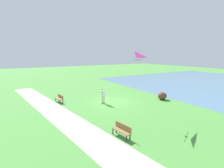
% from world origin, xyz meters
% --- Properties ---
extents(ground_plane, '(120.00, 120.00, 0.00)m').
position_xyz_m(ground_plane, '(0.00, 0.00, 0.00)').
color(ground_plane, '#4C8E3D').
extents(walkway_path, '(7.41, 31.98, 0.02)m').
position_xyz_m(walkway_path, '(6.07, 2.00, 0.01)').
color(walkway_path, '#B7AD99').
rests_on(walkway_path, ground).
extents(person_kite_flyer, '(0.52, 0.62, 1.83)m').
position_xyz_m(person_kite_flyer, '(1.06, -0.15, 1.05)').
color(person_kite_flyer, '#232328').
rests_on(person_kite_flyer, ground).
extents(flying_kite, '(1.93, 4.90, 3.90)m').
position_xyz_m(flying_kite, '(0.36, 4.37, 5.28)').
color(flying_kite, '#E02D9E').
extents(park_bench_near_walkway, '(0.67, 1.55, 0.88)m').
position_xyz_m(park_bench_near_walkway, '(5.21, -3.20, 0.51)').
color(park_bench_near_walkway, olive).
rests_on(park_bench_near_walkway, ground).
extents(park_bench_far_walkway, '(0.67, 1.55, 0.88)m').
position_xyz_m(park_bench_far_walkway, '(3.56, 7.17, 0.51)').
color(park_bench_far_walkway, olive).
rests_on(park_bench_far_walkway, ground).
extents(lakeside_shrub, '(1.14, 1.00, 0.94)m').
position_xyz_m(lakeside_shrub, '(-5.93, 2.28, 0.47)').
color(lakeside_shrub, brown).
rests_on(lakeside_shrub, ground).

